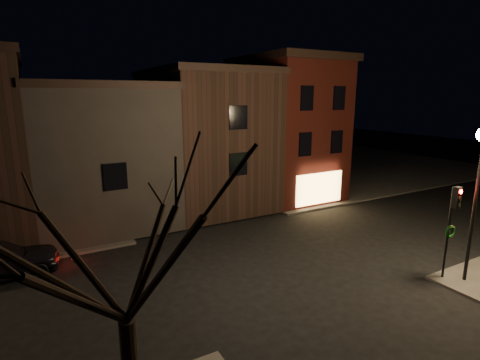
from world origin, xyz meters
The scene contains 7 objects.
ground centered at (0.00, 0.00, 0.00)m, with size 120.00×120.00×0.00m, color black.
sidewalk_far_right centered at (20.00, 20.00, 0.06)m, with size 30.00×30.00×0.12m, color #2D2B28.
corner_building centered at (8.00, 9.47, 5.40)m, with size 6.50×8.50×10.50m.
row_building_a centered at (1.50, 10.50, 4.83)m, with size 7.30×10.30×9.40m.
row_building_b centered at (-5.75, 10.50, 4.33)m, with size 7.80×10.30×8.40m.
traffic_signal centered at (5.60, -5.51, 2.81)m, with size 0.58×0.38×4.05m.
bare_tree_left centered at (-8.00, -7.00, 5.43)m, with size 5.60×5.60×7.50m.
Camera 1 is at (-9.31, -14.11, 7.78)m, focal length 28.00 mm.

